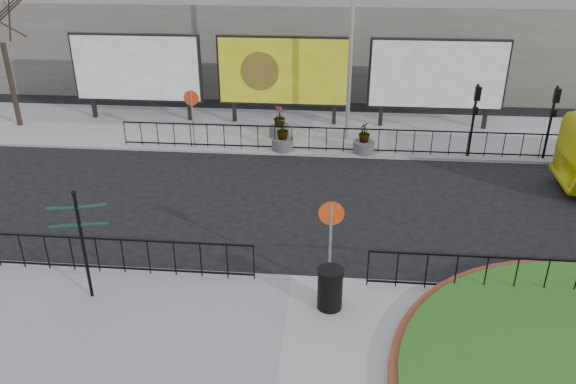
# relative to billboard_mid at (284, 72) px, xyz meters

# --- Properties ---
(ground) EXTENTS (90.00, 90.00, 0.00)m
(ground) POSITION_rel_billboard_mid_xyz_m (1.50, -12.97, -2.60)
(ground) COLOR black
(ground) RESTS_ON ground
(pavement_far) EXTENTS (44.00, 6.00, 0.12)m
(pavement_far) POSITION_rel_billboard_mid_xyz_m (1.50, -0.97, -2.54)
(pavement_far) COLOR gray
(pavement_far) RESTS_ON ground
(railing_near_left) EXTENTS (10.00, 0.10, 1.10)m
(railing_near_left) POSITION_rel_billboard_mid_xyz_m (-4.50, -13.27, -1.93)
(railing_near_left) COLOR black
(railing_near_left) RESTS_ON pavement_near
(railing_near_right) EXTENTS (9.00, 0.10, 1.10)m
(railing_near_right) POSITION_rel_billboard_mid_xyz_m (8.00, -13.27, -1.93)
(railing_near_right) COLOR black
(railing_near_right) RESTS_ON pavement_near
(railing_far) EXTENTS (18.00, 0.10, 1.10)m
(railing_far) POSITION_rel_billboard_mid_xyz_m (2.50, -3.67, -1.93)
(railing_far) COLOR black
(railing_far) RESTS_ON pavement_far
(speed_sign_far) EXTENTS (0.64, 0.07, 2.47)m
(speed_sign_far) POSITION_rel_billboard_mid_xyz_m (-3.50, -3.57, -0.68)
(speed_sign_far) COLOR gray
(speed_sign_far) RESTS_ON pavement_far
(speed_sign_near) EXTENTS (0.64, 0.07, 2.47)m
(speed_sign_near) POSITION_rel_billboard_mid_xyz_m (2.50, -13.37, -0.68)
(speed_sign_near) COLOR gray
(speed_sign_near) RESTS_ON pavement_near
(billboard_left) EXTENTS (6.20, 0.31, 4.10)m
(billboard_left) POSITION_rel_billboard_mid_xyz_m (-7.00, 0.00, 0.00)
(billboard_left) COLOR black
(billboard_left) RESTS_ON pavement_far
(billboard_mid) EXTENTS (6.20, 0.31, 4.10)m
(billboard_mid) POSITION_rel_billboard_mid_xyz_m (0.00, 0.00, 0.00)
(billboard_mid) COLOR black
(billboard_mid) RESTS_ON pavement_far
(billboard_right) EXTENTS (6.20, 0.31, 4.10)m
(billboard_right) POSITION_rel_billboard_mid_xyz_m (7.00, 0.00, 0.00)
(billboard_right) COLOR black
(billboard_right) RESTS_ON pavement_far
(lamp_post) EXTENTS (0.74, 0.18, 9.23)m
(lamp_post) POSITION_rel_billboard_mid_xyz_m (3.01, -1.97, 2.23)
(lamp_post) COLOR gray
(lamp_post) RESTS_ON pavement_far
(signal_pole_a) EXTENTS (0.22, 0.26, 3.00)m
(signal_pole_a) POSITION_rel_billboard_mid_xyz_m (8.00, -3.63, -0.50)
(signal_pole_a) COLOR black
(signal_pole_a) RESTS_ON pavement_far
(signal_pole_b) EXTENTS (0.22, 0.26, 3.00)m
(signal_pole_b) POSITION_rel_billboard_mid_xyz_m (11.00, -3.63, -0.50)
(signal_pole_b) COLOR black
(signal_pole_b) RESTS_ON pavement_far
(tree_left) EXTENTS (2.00, 2.00, 7.00)m
(tree_left) POSITION_rel_billboard_mid_xyz_m (-12.50, -1.47, 1.02)
(tree_left) COLOR #2D2119
(tree_left) RESTS_ON pavement_far
(building_backdrop) EXTENTS (40.00, 10.00, 5.00)m
(building_backdrop) POSITION_rel_billboard_mid_xyz_m (1.50, 9.03, -0.10)
(building_backdrop) COLOR slate
(building_backdrop) RESTS_ON ground
(fingerpost_sign) EXTENTS (1.40, 0.53, 2.99)m
(fingerpost_sign) POSITION_rel_billboard_mid_xyz_m (-3.55, -14.36, -0.67)
(fingerpost_sign) COLOR black
(fingerpost_sign) RESTS_ON pavement_near
(litter_bin) EXTENTS (0.66, 0.66, 1.10)m
(litter_bin) POSITION_rel_billboard_mid_xyz_m (2.54, -14.29, -1.92)
(litter_bin) COLOR black
(litter_bin) RESTS_ON pavement_near
(planter_a) EXTENTS (0.92, 0.92, 1.40)m
(planter_a) POSITION_rel_billboard_mid_xyz_m (-0.00, -1.97, -1.98)
(planter_a) COLOR #4C4C4F
(planter_a) RESTS_ON pavement_far
(planter_b) EXTENTS (0.92, 0.92, 1.36)m
(planter_b) POSITION_rel_billboard_mid_xyz_m (0.30, -3.57, -2.01)
(planter_b) COLOR #4C4C4F
(planter_b) RESTS_ON pavement_far
(planter_c) EXTENTS (0.89, 0.89, 1.32)m
(planter_c) POSITION_rel_billboard_mid_xyz_m (3.70, -3.57, -2.02)
(planter_c) COLOR #4C4C4F
(planter_c) RESTS_ON pavement_far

